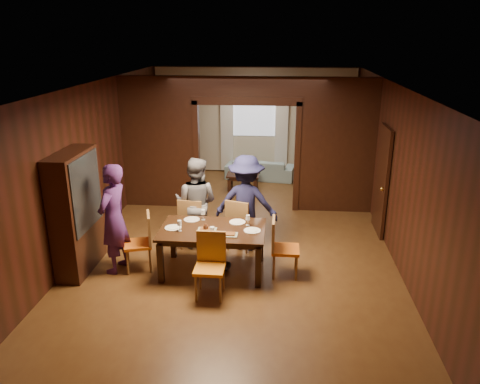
# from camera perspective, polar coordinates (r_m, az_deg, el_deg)

# --- Properties ---
(floor) EXTENTS (9.00, 9.00, 0.00)m
(floor) POSITION_cam_1_polar(r_m,az_deg,el_deg) (9.13, 0.01, -5.42)
(floor) COLOR #563318
(floor) RESTS_ON ground
(ceiling) EXTENTS (5.50, 9.00, 0.02)m
(ceiling) POSITION_cam_1_polar(r_m,az_deg,el_deg) (8.36, 0.01, 13.00)
(ceiling) COLOR silver
(ceiling) RESTS_ON room_walls
(room_walls) EXTENTS (5.52, 9.01, 2.90)m
(room_walls) POSITION_cam_1_polar(r_m,az_deg,el_deg) (10.44, 0.92, 6.43)
(room_walls) COLOR black
(room_walls) RESTS_ON floor
(person_purple) EXTENTS (0.57, 0.74, 1.82)m
(person_purple) POSITION_cam_1_polar(r_m,az_deg,el_deg) (7.82, -15.16, -3.17)
(person_purple) COLOR #44205E
(person_purple) RESTS_ON floor
(person_grey) EXTENTS (0.92, 0.78, 1.69)m
(person_grey) POSITION_cam_1_polar(r_m,az_deg,el_deg) (8.47, -5.39, -1.34)
(person_grey) COLOR slate
(person_grey) RESTS_ON floor
(person_navy) EXTENTS (1.18, 0.75, 1.75)m
(person_navy) POSITION_cam_1_polar(r_m,az_deg,el_deg) (8.35, 0.77, -1.34)
(person_navy) COLOR #1B1C43
(person_navy) RESTS_ON floor
(sofa) EXTENTS (1.89, 0.94, 0.53)m
(sofa) POSITION_cam_1_polar(r_m,az_deg,el_deg) (12.64, 2.47, 2.84)
(sofa) COLOR #8EB2BA
(sofa) RESTS_ON floor
(serving_bowl) EXTENTS (0.30, 0.30, 0.07)m
(serving_bowl) POSITION_cam_1_polar(r_m,az_deg,el_deg) (7.60, -2.26, -4.07)
(serving_bowl) COLOR black
(serving_bowl) RESTS_ON dining_table
(dining_table) EXTENTS (1.69, 1.05, 0.76)m
(dining_table) POSITION_cam_1_polar(r_m,az_deg,el_deg) (7.73, -3.31, -7.07)
(dining_table) COLOR black
(dining_table) RESTS_ON floor
(coffee_table) EXTENTS (0.80, 0.50, 0.40)m
(coffee_table) POSITION_cam_1_polar(r_m,az_deg,el_deg) (11.73, 0.35, 1.24)
(coffee_table) COLOR black
(coffee_table) RESTS_ON floor
(chair_left) EXTENTS (0.55, 0.55, 0.97)m
(chair_left) POSITION_cam_1_polar(r_m,az_deg,el_deg) (7.92, -12.37, -6.00)
(chair_left) COLOR orange
(chair_left) RESTS_ON floor
(chair_right) EXTENTS (0.44, 0.44, 0.97)m
(chair_right) POSITION_cam_1_polar(r_m,az_deg,el_deg) (7.59, 5.57, -6.76)
(chair_right) COLOR #D05D13
(chair_right) RESTS_ON floor
(chair_far_l) EXTENTS (0.48, 0.48, 0.97)m
(chair_far_l) POSITION_cam_1_polar(r_m,az_deg,el_deg) (8.57, -5.71, -3.66)
(chair_far_l) COLOR red
(chair_far_l) RESTS_ON floor
(chair_far_r) EXTENTS (0.55, 0.55, 0.97)m
(chair_far_r) POSITION_cam_1_polar(r_m,az_deg,el_deg) (8.47, 0.13, -3.84)
(chair_far_r) COLOR red
(chair_far_r) RESTS_ON floor
(chair_near) EXTENTS (0.44, 0.44, 0.97)m
(chair_near) POSITION_cam_1_polar(r_m,az_deg,el_deg) (6.99, -3.73, -9.07)
(chair_near) COLOR orange
(chair_near) RESTS_ON floor
(hutch) EXTENTS (0.40, 1.20, 2.00)m
(hutch) POSITION_cam_1_polar(r_m,az_deg,el_deg) (8.02, -19.32, -2.36)
(hutch) COLOR black
(hutch) RESTS_ON floor
(door_right) EXTENTS (0.06, 0.90, 2.10)m
(door_right) POSITION_cam_1_polar(r_m,az_deg,el_deg) (9.40, 16.91, 1.31)
(door_right) COLOR black
(door_right) RESTS_ON floor
(window_far) EXTENTS (1.20, 0.03, 1.30)m
(window_far) POSITION_cam_1_polar(r_m,az_deg,el_deg) (12.91, 1.76, 9.72)
(window_far) COLOR silver
(window_far) RESTS_ON back_wall
(curtain_left) EXTENTS (0.35, 0.06, 2.40)m
(curtain_left) POSITION_cam_1_polar(r_m,az_deg,el_deg) (13.02, -1.60, 7.78)
(curtain_left) COLOR white
(curtain_left) RESTS_ON back_wall
(curtain_right) EXTENTS (0.35, 0.06, 2.40)m
(curtain_right) POSITION_cam_1_polar(r_m,az_deg,el_deg) (12.93, 5.08, 7.64)
(curtain_right) COLOR white
(curtain_right) RESTS_ON back_wall
(plate_left) EXTENTS (0.27, 0.27, 0.01)m
(plate_left) POSITION_cam_1_polar(r_m,az_deg,el_deg) (7.66, -8.15, -4.33)
(plate_left) COLOR silver
(plate_left) RESTS_ON dining_table
(plate_far_l) EXTENTS (0.27, 0.27, 0.01)m
(plate_far_l) POSITION_cam_1_polar(r_m,az_deg,el_deg) (7.94, -5.90, -3.35)
(plate_far_l) COLOR silver
(plate_far_l) RESTS_ON dining_table
(plate_far_r) EXTENTS (0.27, 0.27, 0.01)m
(plate_far_r) POSITION_cam_1_polar(r_m,az_deg,el_deg) (7.80, -0.32, -3.69)
(plate_far_r) COLOR white
(plate_far_r) RESTS_ON dining_table
(plate_right) EXTENTS (0.27, 0.27, 0.01)m
(plate_right) POSITION_cam_1_polar(r_m,az_deg,el_deg) (7.48, 1.49, -4.72)
(plate_right) COLOR white
(plate_right) RESTS_ON dining_table
(plate_near) EXTENTS (0.27, 0.27, 0.01)m
(plate_near) POSITION_cam_1_polar(r_m,az_deg,el_deg) (7.29, -3.58, -5.41)
(plate_near) COLOR silver
(plate_near) RESTS_ON dining_table
(platter_a) EXTENTS (0.30, 0.20, 0.04)m
(platter_a) POSITION_cam_1_polar(r_m,az_deg,el_deg) (7.51, -4.04, -4.56)
(platter_a) COLOR gray
(platter_a) RESTS_ON dining_table
(platter_b) EXTENTS (0.30, 0.20, 0.04)m
(platter_b) POSITION_cam_1_polar(r_m,az_deg,el_deg) (7.32, -1.48, -5.16)
(platter_b) COLOR gray
(platter_b) RESTS_ON dining_table
(wineglass_left) EXTENTS (0.08, 0.08, 0.18)m
(wineglass_left) POSITION_cam_1_polar(r_m,az_deg,el_deg) (7.50, -7.37, -4.10)
(wineglass_left) COLOR silver
(wineglass_left) RESTS_ON dining_table
(wineglass_far) EXTENTS (0.08, 0.08, 0.18)m
(wineglass_far) POSITION_cam_1_polar(r_m,az_deg,el_deg) (7.90, -4.52, -2.79)
(wineglass_far) COLOR silver
(wineglass_far) RESTS_ON dining_table
(wineglass_right) EXTENTS (0.08, 0.08, 0.18)m
(wineglass_right) POSITION_cam_1_polar(r_m,az_deg,el_deg) (7.65, 0.97, -3.47)
(wineglass_right) COLOR white
(wineglass_right) RESTS_ON dining_table
(tumbler) EXTENTS (0.07, 0.07, 0.14)m
(tumbler) POSITION_cam_1_polar(r_m,az_deg,el_deg) (7.31, -3.40, -4.78)
(tumbler) COLOR silver
(tumbler) RESTS_ON dining_table
(condiment_jar) EXTENTS (0.08, 0.08, 0.11)m
(condiment_jar) POSITION_cam_1_polar(r_m,az_deg,el_deg) (7.50, -4.20, -4.30)
(condiment_jar) COLOR #462110
(condiment_jar) RESTS_ON dining_table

